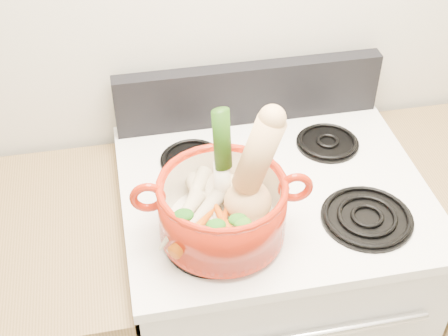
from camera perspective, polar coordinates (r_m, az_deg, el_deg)
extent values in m
cube|color=beige|center=(1.70, 2.13, 15.11)|extent=(3.50, 0.02, 2.60)
cube|color=silver|center=(1.97, 3.83, -12.31)|extent=(0.76, 0.65, 0.92)
cube|color=white|center=(1.62, 4.56, -2.06)|extent=(0.78, 0.67, 0.03)
cube|color=black|center=(1.78, 2.28, 6.85)|extent=(0.76, 0.05, 0.18)
cylinder|color=silver|center=(1.52, 7.60, -14.94)|extent=(0.60, 0.02, 0.02)
cylinder|color=black|center=(1.46, -1.06, -6.52)|extent=(0.22, 0.22, 0.02)
cylinder|color=black|center=(1.55, 12.95, -4.37)|extent=(0.22, 0.22, 0.02)
cylinder|color=black|center=(1.68, -2.91, 0.86)|extent=(0.17, 0.17, 0.02)
cylinder|color=black|center=(1.75, 9.45, 2.38)|extent=(0.17, 0.17, 0.02)
cylinder|color=#A51D0A|center=(1.41, -0.16, -3.70)|extent=(0.32, 0.32, 0.14)
torus|color=#A51D0A|center=(1.38, -6.99, -2.69)|extent=(0.08, 0.03, 0.08)
torus|color=#A51D0A|center=(1.40, 6.55, -1.78)|extent=(0.08, 0.03, 0.08)
cylinder|color=white|center=(1.40, -0.12, 0.74)|extent=(0.06, 0.08, 0.28)
ellipsoid|color=#D8B785|center=(1.49, 0.44, -1.83)|extent=(0.11, 0.10, 0.05)
cone|color=beige|center=(1.44, -1.86, -3.42)|extent=(0.08, 0.26, 0.07)
cone|color=beige|center=(1.41, -2.47, -4.59)|extent=(0.19, 0.18, 0.06)
cone|color=beige|center=(1.43, -0.91, -3.50)|extent=(0.04, 0.19, 0.06)
cone|color=beige|center=(1.39, -4.06, -4.73)|extent=(0.14, 0.16, 0.05)
cone|color=beige|center=(1.43, -3.05, -3.11)|extent=(0.13, 0.19, 0.06)
cone|color=#D85E0A|center=(1.39, 0.60, -6.11)|extent=(0.06, 0.15, 0.04)
cone|color=#C55109|center=(1.39, -2.62, -5.74)|extent=(0.14, 0.14, 0.05)
cone|color=#CA4F0A|center=(1.40, -0.11, -4.85)|extent=(0.06, 0.17, 0.05)
cone|color=#B84C09|center=(1.38, -0.21, -5.64)|extent=(0.08, 0.15, 0.04)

